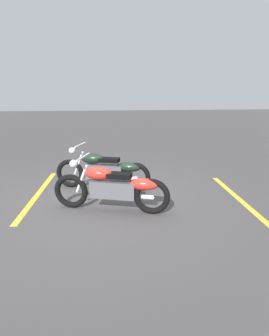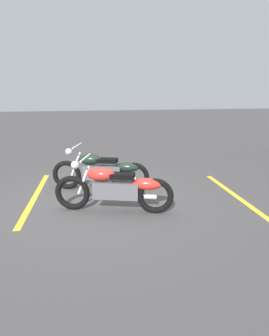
{
  "view_description": "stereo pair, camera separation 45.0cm",
  "coord_description": "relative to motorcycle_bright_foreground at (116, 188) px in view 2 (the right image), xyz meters",
  "views": [
    {
      "loc": [
        0.07,
        -5.61,
        2.17
      ],
      "look_at": [
        0.75,
        0.0,
        0.65
      ],
      "focal_mm": 30.21,
      "sensor_mm": 36.0,
      "label": 1
    },
    {
      "loc": [
        -0.37,
        -5.54,
        2.17
      ],
      "look_at": [
        0.75,
        0.0,
        0.65
      ],
      "focal_mm": 30.21,
      "sensor_mm": 36.0,
      "label": 2
    }
  ],
  "objects": [
    {
      "name": "ground_plane",
      "position": [
        -0.28,
        0.64,
        -0.46
      ],
      "size": [
        60.0,
        60.0,
        0.0
      ],
      "primitive_type": "plane",
      "color": "#474444"
    },
    {
      "name": "motorcycle_bright_foreground",
      "position": [
        0.0,
        0.0,
        0.0
      ],
      "size": [
        2.16,
        0.84,
        1.04
      ],
      "rotation": [
        0.0,
        0.0,
        2.83
      ],
      "color": "black",
      "rests_on": "ground"
    },
    {
      "name": "motorcycle_dark_foreground",
      "position": [
        -0.14,
        1.25,
        0.0
      ],
      "size": [
        2.16,
        0.85,
        1.04
      ],
      "rotation": [
        0.0,
        0.0,
        2.83
      ],
      "color": "black",
      "rests_on": "ground"
    },
    {
      "name": "parking_stripe_near",
      "position": [
        -1.61,
        1.14,
        -0.46
      ],
      "size": [
        0.3,
        3.2,
        0.01
      ],
      "primitive_type": "cube",
      "rotation": [
        0.0,
        0.0,
        1.51
      ],
      "color": "yellow",
      "rests_on": "ground"
    },
    {
      "name": "parking_stripe_mid",
      "position": [
        2.64,
        0.18,
        -0.46
      ],
      "size": [
        0.3,
        3.2,
        0.01
      ],
      "primitive_type": "cube",
      "rotation": [
        0.0,
        0.0,
        1.51
      ],
      "color": "yellow",
      "rests_on": "ground"
    }
  ]
}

